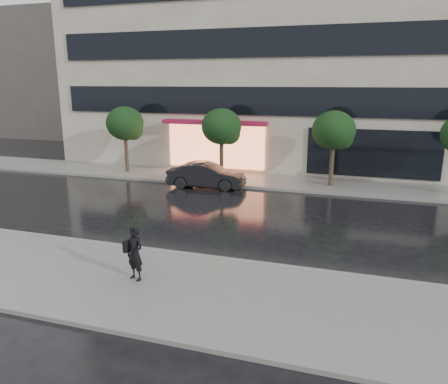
% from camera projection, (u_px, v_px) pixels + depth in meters
% --- Properties ---
extents(ground, '(120.00, 120.00, 0.00)m').
position_uv_depth(ground, '(214.00, 248.00, 14.53)').
color(ground, black).
rests_on(ground, ground).
extents(sidewalk_near, '(60.00, 4.50, 0.12)m').
position_uv_depth(sidewalk_near, '(173.00, 290.00, 11.52)').
color(sidewalk_near, slate).
rests_on(sidewalk_near, ground).
extents(sidewalk_far, '(60.00, 3.50, 0.12)m').
position_uv_depth(sidewalk_far, '(275.00, 181.00, 23.97)').
color(sidewalk_far, slate).
rests_on(sidewalk_far, ground).
extents(curb_near, '(60.00, 0.25, 0.14)m').
position_uv_depth(curb_near, '(203.00, 258.00, 13.59)').
color(curb_near, gray).
rests_on(curb_near, ground).
extents(curb_far, '(60.00, 0.25, 0.14)m').
position_uv_depth(curb_far, '(268.00, 188.00, 22.36)').
color(curb_far, gray).
rests_on(curb_far, ground).
extents(office_building, '(30.00, 12.76, 18.00)m').
position_uv_depth(office_building, '(302.00, 25.00, 28.89)').
color(office_building, beige).
rests_on(office_building, ground).
extents(bg_building_left, '(14.00, 10.00, 12.00)m').
position_uv_depth(bg_building_left, '(41.00, 75.00, 45.36)').
color(bg_building_left, '#59544F').
rests_on(bg_building_left, ground).
extents(tree_far_west, '(2.20, 2.20, 3.99)m').
position_uv_depth(tree_far_west, '(126.00, 125.00, 25.72)').
color(tree_far_west, '#33261C').
rests_on(tree_far_west, ground).
extents(tree_mid_west, '(2.20, 2.20, 3.99)m').
position_uv_depth(tree_mid_west, '(223.00, 128.00, 23.94)').
color(tree_mid_west, '#33261C').
rests_on(tree_mid_west, ground).
extents(tree_mid_east, '(2.20, 2.20, 3.99)m').
position_uv_depth(tree_mid_east, '(335.00, 132.00, 22.16)').
color(tree_mid_east, '#33261C').
rests_on(tree_mid_east, ground).
extents(parked_car, '(4.11, 1.70, 1.32)m').
position_uv_depth(parked_car, '(206.00, 175.00, 22.65)').
color(parked_car, black).
rests_on(parked_car, ground).
extents(pedestrian_with_umbrella, '(1.22, 1.24, 2.24)m').
position_uv_depth(pedestrian_with_umbrella, '(134.00, 227.00, 11.61)').
color(pedestrian_with_umbrella, black).
rests_on(pedestrian_with_umbrella, sidewalk_near).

